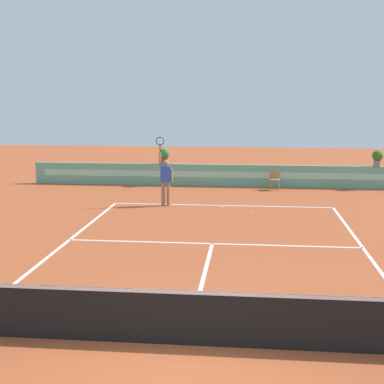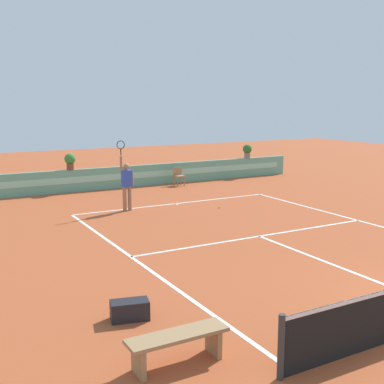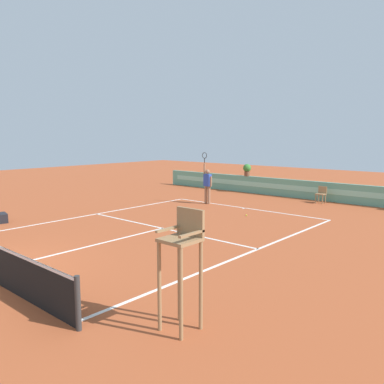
{
  "view_description": "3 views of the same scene",
  "coord_description": "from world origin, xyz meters",
  "px_view_note": "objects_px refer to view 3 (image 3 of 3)",
  "views": [
    {
      "loc": [
        0.99,
        -8.53,
        4.09
      ],
      "look_at": [
        -0.84,
        9.02,
        1.0
      ],
      "focal_mm": 51.67,
      "sensor_mm": 36.0,
      "label": 1
    },
    {
      "loc": [
        -8.71,
        -5.12,
        3.95
      ],
      "look_at": [
        -0.84,
        9.02,
        1.0
      ],
      "focal_mm": 46.43,
      "sensor_mm": 36.0,
      "label": 2
    },
    {
      "loc": [
        10.18,
        -3.58,
        3.39
      ],
      "look_at": [
        -0.84,
        9.02,
        1.0
      ],
      "focal_mm": 36.75,
      "sensor_mm": 36.0,
      "label": 3
    }
  ],
  "objects_px": {
    "potted_plant_left": "(247,169)",
    "umpire_chair": "(183,255)",
    "tennis_player": "(207,183)",
    "tennis_ball_near_baseline": "(246,215)",
    "gear_bag": "(2,218)",
    "ball_kid_chair": "(321,194)"
  },
  "relations": [
    {
      "from": "ball_kid_chair",
      "to": "potted_plant_left",
      "type": "distance_m",
      "value": 5.13
    },
    {
      "from": "umpire_chair",
      "to": "tennis_player",
      "type": "relative_size",
      "value": 0.83
    },
    {
      "from": "potted_plant_left",
      "to": "gear_bag",
      "type": "bearing_deg",
      "value": -101.24
    },
    {
      "from": "umpire_chair",
      "to": "potted_plant_left",
      "type": "relative_size",
      "value": 2.96
    },
    {
      "from": "tennis_player",
      "to": "tennis_ball_near_baseline",
      "type": "bearing_deg",
      "value": -21.93
    },
    {
      "from": "ball_kid_chair",
      "to": "tennis_ball_near_baseline",
      "type": "distance_m",
      "value": 5.42
    },
    {
      "from": "umpire_chair",
      "to": "ball_kid_chair",
      "type": "distance_m",
      "value": 14.87
    },
    {
      "from": "tennis_ball_near_baseline",
      "to": "potted_plant_left",
      "type": "xyz_separation_m",
      "value": [
        -3.96,
        6.03,
        1.38
      ]
    },
    {
      "from": "potted_plant_left",
      "to": "umpire_chair",
      "type": "bearing_deg",
      "value": -60.38
    },
    {
      "from": "tennis_player",
      "to": "potted_plant_left",
      "type": "bearing_deg",
      "value": 99.08
    },
    {
      "from": "tennis_player",
      "to": "tennis_ball_near_baseline",
      "type": "xyz_separation_m",
      "value": [
        3.2,
        -1.29,
        -1.02
      ]
    },
    {
      "from": "gear_bag",
      "to": "tennis_ball_near_baseline",
      "type": "relative_size",
      "value": 10.29
    },
    {
      "from": "ball_kid_chair",
      "to": "tennis_player",
      "type": "height_order",
      "value": "tennis_player"
    },
    {
      "from": "umpire_chair",
      "to": "ball_kid_chair",
      "type": "height_order",
      "value": "umpire_chair"
    },
    {
      "from": "umpire_chair",
      "to": "gear_bag",
      "type": "height_order",
      "value": "umpire_chair"
    },
    {
      "from": "gear_bag",
      "to": "tennis_ball_near_baseline",
      "type": "bearing_deg",
      "value": 48.26
    },
    {
      "from": "tennis_player",
      "to": "tennis_ball_near_baseline",
      "type": "height_order",
      "value": "tennis_player"
    },
    {
      "from": "ball_kid_chair",
      "to": "umpire_chair",
      "type": "bearing_deg",
      "value": -75.92
    },
    {
      "from": "gear_bag",
      "to": "potted_plant_left",
      "type": "bearing_deg",
      "value": 78.76
    },
    {
      "from": "umpire_chair",
      "to": "tennis_player",
      "type": "xyz_separation_m",
      "value": [
        -7.84,
        10.39,
        -0.29
      ]
    },
    {
      "from": "tennis_player",
      "to": "tennis_ball_near_baseline",
      "type": "distance_m",
      "value": 3.59
    },
    {
      "from": "gear_bag",
      "to": "tennis_ball_near_baseline",
      "type": "distance_m",
      "value": 9.96
    }
  ]
}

